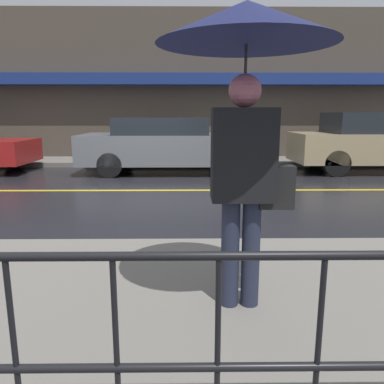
# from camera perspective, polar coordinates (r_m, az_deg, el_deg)

# --- Properties ---
(ground_plane) EXTENTS (80.00, 80.00, 0.00)m
(ground_plane) POSITION_cam_1_polar(r_m,az_deg,el_deg) (7.65, -7.27, 0.24)
(ground_plane) COLOR black
(sidewalk_near) EXTENTS (28.00, 2.96, 0.13)m
(sidewalk_near) POSITION_cam_1_polar(r_m,az_deg,el_deg) (3.06, -18.15, -17.03)
(sidewalk_near) COLOR slate
(sidewalk_near) RESTS_ON ground_plane
(sidewalk_far) EXTENTS (28.00, 1.69, 0.13)m
(sidewalk_far) POSITION_cam_1_polar(r_m,az_deg,el_deg) (11.82, -4.94, 4.67)
(sidewalk_far) COLOR slate
(sidewalk_far) RESTS_ON ground_plane
(lane_marking) EXTENTS (25.20, 0.12, 0.01)m
(lane_marking) POSITION_cam_1_polar(r_m,az_deg,el_deg) (7.65, -7.27, 0.27)
(lane_marking) COLOR gold
(lane_marking) RESTS_ON ground_plane
(building_storefront) EXTENTS (28.00, 0.85, 4.80)m
(building_storefront) POSITION_cam_1_polar(r_m,az_deg,el_deg) (12.72, -4.81, 15.78)
(building_storefront) COLOR #4C4238
(building_storefront) RESTS_ON ground_plane
(pedestrian) EXTENTS (1.18, 1.18, 2.08)m
(pedestrian) POSITION_cam_1_polar(r_m,az_deg,el_deg) (2.60, 8.29, 19.06)
(pedestrian) COLOR #23283D
(pedestrian) RESTS_ON sidewalk_near
(car_grey) EXTENTS (4.55, 1.91, 1.43)m
(car_grey) POSITION_cam_1_polar(r_m,az_deg,el_deg) (9.95, -3.70, 7.27)
(car_grey) COLOR slate
(car_grey) RESTS_ON ground_plane
(car_tan) EXTENTS (4.43, 1.74, 1.56)m
(car_tan) POSITION_cam_1_polar(r_m,az_deg,el_deg) (11.12, 26.33, 6.83)
(car_tan) COLOR tan
(car_tan) RESTS_ON ground_plane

